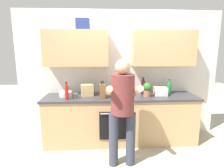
% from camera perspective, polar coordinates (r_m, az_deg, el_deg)
% --- Properties ---
extents(ground_plane, '(12.00, 12.00, 0.00)m').
position_cam_1_polar(ground_plane, '(3.71, 2.69, -17.39)').
color(ground_plane, '#B2A893').
extents(back_wall_unit, '(4.00, 0.38, 2.50)m').
position_cam_1_polar(back_wall_unit, '(3.55, 2.42, 6.64)').
color(back_wall_unit, silver).
rests_on(back_wall_unit, ground).
extents(counter, '(2.84, 0.67, 0.90)m').
position_cam_1_polar(counter, '(3.52, 2.75, -10.91)').
color(counter, tan).
rests_on(counter, ground).
extents(person_standing, '(0.49, 0.45, 1.63)m').
position_cam_1_polar(person_standing, '(2.65, 3.33, -6.58)').
color(person_standing, '#383D4C').
rests_on(person_standing, ground).
extents(bottle_wine, '(0.07, 0.07, 0.32)m').
position_cam_1_polar(bottle_wine, '(3.56, 9.72, -0.93)').
color(bottle_wine, '#471419').
rests_on(bottle_wine, counter).
extents(bottle_hotsauce, '(0.06, 0.06, 0.31)m').
position_cam_1_polar(bottle_hotsauce, '(3.22, -14.10, -2.46)').
color(bottle_hotsauce, red).
rests_on(bottle_hotsauce, counter).
extents(bottle_syrup, '(0.06, 0.06, 0.22)m').
position_cam_1_polar(bottle_syrup, '(3.33, 1.56, -2.41)').
color(bottle_syrup, '#8C4C14').
rests_on(bottle_syrup, counter).
extents(bottle_soy, '(0.06, 0.06, 0.21)m').
position_cam_1_polar(bottle_soy, '(3.38, -2.94, -2.26)').
color(bottle_soy, black).
rests_on(bottle_soy, counter).
extents(bottle_soda, '(0.07, 0.07, 0.29)m').
position_cam_1_polar(bottle_soda, '(3.67, 17.51, -1.26)').
color(bottle_soda, '#198C33').
rests_on(bottle_soda, counter).
extents(cup_stoneware, '(0.09, 0.09, 0.09)m').
position_cam_1_polar(cup_stoneware, '(3.30, -11.63, -3.61)').
color(cup_stoneware, slate).
rests_on(cup_stoneware, counter).
extents(mixing_bowl, '(0.23, 0.23, 0.09)m').
position_cam_1_polar(mixing_bowl, '(3.47, -14.40, -3.03)').
color(mixing_bowl, silver).
rests_on(mixing_bowl, counter).
extents(knife_block, '(0.10, 0.14, 0.31)m').
position_cam_1_polar(knife_block, '(3.21, -3.04, -2.27)').
color(knife_block, brown).
rests_on(knife_block, counter).
extents(potted_herb, '(0.16, 0.16, 0.26)m').
position_cam_1_polar(potted_herb, '(3.37, 11.05, -1.60)').
color(potted_herb, '#9E6647').
rests_on(potted_herb, counter).
extents(grocery_bag_produce, '(0.25, 0.20, 0.15)m').
position_cam_1_polar(grocery_bag_produce, '(3.54, 15.02, -2.25)').
color(grocery_bag_produce, silver).
rests_on(grocery_bag_produce, counter).
extents(grocery_bag_bread, '(0.25, 0.24, 0.21)m').
position_cam_1_polar(grocery_bag_bread, '(3.43, -7.83, -1.88)').
color(grocery_bag_bread, tan).
rests_on(grocery_bag_bread, counter).
extents(grocery_bag_crisps, '(0.27, 0.23, 0.14)m').
position_cam_1_polar(grocery_bag_crisps, '(3.46, 4.70, -2.25)').
color(grocery_bag_crisps, red).
rests_on(grocery_bag_crisps, counter).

